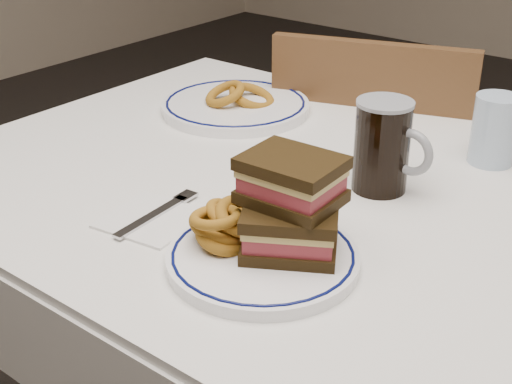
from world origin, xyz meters
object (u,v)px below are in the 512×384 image
Objects in this scene: main_plate at (263,258)px; far_plate at (235,106)px; chair_far at (371,202)px; reuben_sandwich at (291,205)px; beer_mug at (384,146)px.

far_plate is (-0.38, 0.41, 0.00)m from main_plate.
chair_far reaches higher than main_plate.
chair_far is 0.79m from reuben_sandwich.
beer_mug is 0.49× the size of far_plate.
main_plate is at bearing -92.16° from beer_mug.
chair_far is 0.44m from far_plate.
reuben_sandwich is at bearing 60.53° from main_plate.
chair_far reaches higher than far_plate.
main_plate is 0.29m from beer_mug.
beer_mug is (0.24, -0.42, 0.34)m from chair_far.
beer_mug is (-0.01, 0.25, -0.00)m from reuben_sandwich.
beer_mug reaches higher than chair_far.
beer_mug is 0.42m from far_plate.
far_plate is (-0.16, -0.30, 0.28)m from chair_far.
main_plate is at bearing -72.18° from chair_far.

